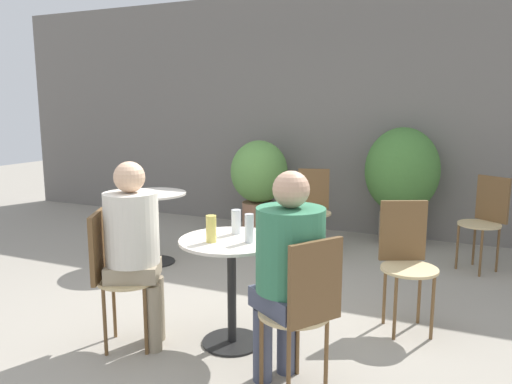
{
  "coord_description": "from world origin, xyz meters",
  "views": [
    {
      "loc": [
        1.63,
        -2.89,
        1.59
      ],
      "look_at": [
        0.2,
        0.34,
        0.98
      ],
      "focal_mm": 35.0,
      "sensor_mm": 36.0,
      "label": 1
    }
  ],
  "objects_px": {
    "bistro_chair_4": "(486,214)",
    "beer_glass_2": "(236,222)",
    "bistro_chair_3": "(313,203)",
    "seated_person_1": "(288,263)",
    "cafe_table_far": "(153,212)",
    "beer_glass_0": "(211,229)",
    "seated_person_0": "(134,239)",
    "potted_plant_1": "(402,177)",
    "bistro_chair_0": "(113,266)",
    "bistro_chair_1": "(305,303)",
    "bistro_chair_2": "(406,253)",
    "cafe_table_near": "(232,267)",
    "beer_glass_1": "(249,228)",
    "potted_plant_0": "(259,179)"
  },
  "relations": [
    {
      "from": "bistro_chair_4",
      "to": "beer_glass_2",
      "type": "xyz_separation_m",
      "value": [
        -1.59,
        -2.26,
        0.26
      ]
    },
    {
      "from": "bistro_chair_3",
      "to": "seated_person_1",
      "type": "distance_m",
      "value": 2.68
    },
    {
      "from": "cafe_table_far",
      "to": "beer_glass_0",
      "type": "relative_size",
      "value": 4.2
    },
    {
      "from": "seated_person_0",
      "to": "potted_plant_1",
      "type": "relative_size",
      "value": 0.92
    },
    {
      "from": "cafe_table_far",
      "to": "bistro_chair_0",
      "type": "xyz_separation_m",
      "value": [
        0.83,
        -1.61,
        0.03
      ]
    },
    {
      "from": "bistro_chair_1",
      "to": "bistro_chair_2",
      "type": "distance_m",
      "value": 1.23
    },
    {
      "from": "cafe_table_near",
      "to": "beer_glass_1",
      "type": "distance_m",
      "value": 0.32
    },
    {
      "from": "cafe_table_near",
      "to": "seated_person_1",
      "type": "distance_m",
      "value": 0.66
    },
    {
      "from": "potted_plant_1",
      "to": "beer_glass_0",
      "type": "bearing_deg",
      "value": -103.68
    },
    {
      "from": "beer_glass_0",
      "to": "cafe_table_far",
      "type": "bearing_deg",
      "value": 136.25
    },
    {
      "from": "seated_person_0",
      "to": "potted_plant_0",
      "type": "height_order",
      "value": "seated_person_0"
    },
    {
      "from": "beer_glass_0",
      "to": "beer_glass_2",
      "type": "xyz_separation_m",
      "value": [
        0.05,
        0.25,
        -0.0
      ]
    },
    {
      "from": "bistro_chair_3",
      "to": "beer_glass_1",
      "type": "distance_m",
      "value": 2.3
    },
    {
      "from": "cafe_table_near",
      "to": "bistro_chair_0",
      "type": "relative_size",
      "value": 0.79
    },
    {
      "from": "bistro_chair_3",
      "to": "potted_plant_0",
      "type": "relative_size",
      "value": 0.78
    },
    {
      "from": "seated_person_0",
      "to": "beer_glass_0",
      "type": "bearing_deg",
      "value": -97.23
    },
    {
      "from": "potted_plant_0",
      "to": "potted_plant_1",
      "type": "bearing_deg",
      "value": 5.98
    },
    {
      "from": "bistro_chair_0",
      "to": "bistro_chair_4",
      "type": "distance_m",
      "value": 3.55
    },
    {
      "from": "cafe_table_far",
      "to": "bistro_chair_0",
      "type": "relative_size",
      "value": 0.79
    },
    {
      "from": "bistro_chair_0",
      "to": "seated_person_0",
      "type": "height_order",
      "value": "seated_person_0"
    },
    {
      "from": "cafe_table_near",
      "to": "bistro_chair_3",
      "type": "relative_size",
      "value": 0.79
    },
    {
      "from": "potted_plant_0",
      "to": "seated_person_0",
      "type": "bearing_deg",
      "value": -81.46
    },
    {
      "from": "bistro_chair_0",
      "to": "potted_plant_1",
      "type": "distance_m",
      "value": 3.62
    },
    {
      "from": "seated_person_0",
      "to": "beer_glass_2",
      "type": "bearing_deg",
      "value": -78.14
    },
    {
      "from": "cafe_table_near",
      "to": "beer_glass_0",
      "type": "bearing_deg",
      "value": -126.89
    },
    {
      "from": "bistro_chair_2",
      "to": "beer_glass_1",
      "type": "relative_size",
      "value": 4.92
    },
    {
      "from": "bistro_chair_3",
      "to": "seated_person_0",
      "type": "bearing_deg",
      "value": -114.76
    },
    {
      "from": "seated_person_0",
      "to": "bistro_chair_0",
      "type": "bearing_deg",
      "value": 90.0
    },
    {
      "from": "potted_plant_1",
      "to": "potted_plant_0",
      "type": "bearing_deg",
      "value": -174.02
    },
    {
      "from": "bistro_chair_3",
      "to": "bistro_chair_2",
      "type": "bearing_deg",
      "value": -67.52
    },
    {
      "from": "cafe_table_far",
      "to": "bistro_chair_2",
      "type": "distance_m",
      "value": 2.59
    },
    {
      "from": "cafe_table_near",
      "to": "potted_plant_1",
      "type": "height_order",
      "value": "potted_plant_1"
    },
    {
      "from": "cafe_table_near",
      "to": "seated_person_0",
      "type": "relative_size",
      "value": 0.59
    },
    {
      "from": "bistro_chair_2",
      "to": "potted_plant_1",
      "type": "xyz_separation_m",
      "value": [
        -0.35,
        2.25,
        0.24
      ]
    },
    {
      "from": "beer_glass_0",
      "to": "bistro_chair_2",
      "type": "bearing_deg",
      "value": 38.05
    },
    {
      "from": "bistro_chair_0",
      "to": "beer_glass_1",
      "type": "bearing_deg",
      "value": -95.5
    },
    {
      "from": "bistro_chair_1",
      "to": "bistro_chair_0",
      "type": "bearing_deg",
      "value": -60.0
    },
    {
      "from": "seated_person_1",
      "to": "beer_glass_1",
      "type": "relative_size",
      "value": 6.72
    },
    {
      "from": "bistro_chair_3",
      "to": "potted_plant_1",
      "type": "xyz_separation_m",
      "value": [
        0.81,
        0.75,
        0.24
      ]
    },
    {
      "from": "bistro_chair_4",
      "to": "beer_glass_2",
      "type": "bearing_deg",
      "value": -90.04
    },
    {
      "from": "bistro_chair_1",
      "to": "bistro_chair_2",
      "type": "height_order",
      "value": "same"
    },
    {
      "from": "bistro_chair_0",
      "to": "potted_plant_0",
      "type": "distance_m",
      "value": 3.19
    },
    {
      "from": "cafe_table_far",
      "to": "bistro_chair_3",
      "type": "height_order",
      "value": "bistro_chair_3"
    },
    {
      "from": "bistro_chair_0",
      "to": "potted_plant_0",
      "type": "xyz_separation_m",
      "value": [
        -0.33,
        3.17,
        0.14
      ]
    },
    {
      "from": "seated_person_0",
      "to": "seated_person_1",
      "type": "xyz_separation_m",
      "value": [
        1.09,
        -0.06,
        -0.0
      ]
    },
    {
      "from": "bistro_chair_2",
      "to": "cafe_table_far",
      "type": "bearing_deg",
      "value": 143.28
    },
    {
      "from": "seated_person_0",
      "to": "beer_glass_0",
      "type": "distance_m",
      "value": 0.51
    },
    {
      "from": "bistro_chair_0",
      "to": "potted_plant_0",
      "type": "bearing_deg",
      "value": -20.7
    },
    {
      "from": "cafe_table_near",
      "to": "potted_plant_0",
      "type": "xyz_separation_m",
      "value": [
        -1.03,
        2.82,
        0.16
      ]
    },
    {
      "from": "beer_glass_0",
      "to": "potted_plant_1",
      "type": "bearing_deg",
      "value": 76.32
    }
  ]
}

